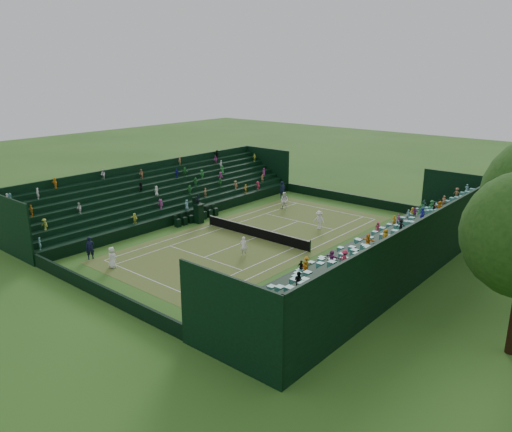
% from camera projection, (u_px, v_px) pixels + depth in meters
% --- Properties ---
extents(ground, '(160.00, 160.00, 0.00)m').
position_uv_depth(ground, '(256.00, 238.00, 44.25)').
color(ground, '#2D5D1D').
rests_on(ground, ground).
extents(court_surface, '(12.97, 26.77, 0.01)m').
position_uv_depth(court_surface, '(256.00, 238.00, 44.25)').
color(court_surface, '#447928').
rests_on(court_surface, ground).
extents(perimeter_wall_north, '(17.17, 0.20, 1.00)m').
position_uv_depth(perimeter_wall_north, '(348.00, 198.00, 55.72)').
color(perimeter_wall_north, black).
rests_on(perimeter_wall_north, ground).
extents(perimeter_wall_south, '(17.17, 0.20, 1.00)m').
position_uv_depth(perimeter_wall_south, '(99.00, 291.00, 32.49)').
color(perimeter_wall_south, black).
rests_on(perimeter_wall_south, ground).
extents(perimeter_wall_east, '(0.20, 31.77, 1.00)m').
position_uv_depth(perimeter_wall_east, '(339.00, 254.00, 38.85)').
color(perimeter_wall_east, black).
rests_on(perimeter_wall_east, ground).
extents(perimeter_wall_west, '(0.20, 31.77, 1.00)m').
position_uv_depth(perimeter_wall_west, '(191.00, 215.00, 49.37)').
color(perimeter_wall_west, black).
rests_on(perimeter_wall_west, ground).
extents(north_grandstand, '(6.60, 32.00, 4.90)m').
position_uv_depth(north_grandstand, '(390.00, 254.00, 35.96)').
color(north_grandstand, black).
rests_on(north_grandstand, ground).
extents(south_grandstand, '(6.60, 32.00, 4.90)m').
position_uv_depth(south_grandstand, '(163.00, 198.00, 51.66)').
color(south_grandstand, black).
rests_on(south_grandstand, ground).
extents(tennis_net, '(11.67, 0.10, 1.06)m').
position_uv_depth(tennis_net, '(256.00, 232.00, 44.10)').
color(tennis_net, black).
rests_on(tennis_net, ground).
extents(umpire_chair, '(0.90, 0.90, 2.84)m').
position_uv_depth(umpire_chair, '(199.00, 211.00, 48.13)').
color(umpire_chair, black).
rests_on(umpire_chair, ground).
extents(courtside_chairs, '(0.51, 5.48, 1.10)m').
position_uv_depth(courtside_chairs, '(197.00, 217.00, 48.99)').
color(courtside_chairs, black).
rests_on(courtside_chairs, ground).
extents(player_near_west, '(0.82, 0.54, 1.66)m').
position_uv_depth(player_near_west, '(112.00, 258.00, 37.30)').
color(player_near_west, white).
rests_on(player_near_west, ground).
extents(player_near_east, '(0.71, 0.63, 1.63)m').
position_uv_depth(player_near_east, '(244.00, 246.00, 39.73)').
color(player_near_east, white).
rests_on(player_near_east, ground).
extents(player_far_west, '(1.04, 0.89, 1.87)m').
position_uv_depth(player_far_west, '(285.00, 201.00, 52.87)').
color(player_far_west, white).
rests_on(player_far_west, ground).
extents(player_far_east, '(1.19, 0.76, 1.75)m').
position_uv_depth(player_far_east, '(319.00, 220.00, 46.39)').
color(player_far_east, white).
rests_on(player_far_east, ground).
extents(line_judge_north, '(0.62, 0.81, 1.97)m').
position_uv_depth(line_judge_north, '(282.00, 190.00, 57.53)').
color(line_judge_north, black).
rests_on(line_judge_north, ground).
extents(line_judge_south, '(0.66, 0.78, 1.82)m').
position_uv_depth(line_judge_south, '(90.00, 248.00, 39.04)').
color(line_judge_south, black).
rests_on(line_judge_south, ground).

